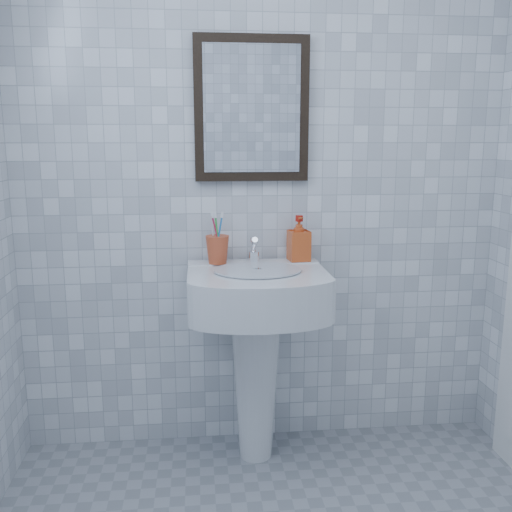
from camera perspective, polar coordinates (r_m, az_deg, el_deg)
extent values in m
cube|color=white|center=(2.58, 0.64, 7.78)|extent=(2.20, 0.02, 2.50)
cone|color=white|center=(2.61, -0.03, -12.37)|extent=(0.23, 0.23, 0.73)
cube|color=white|center=(2.41, 0.09, -3.49)|extent=(0.58, 0.41, 0.18)
cube|color=white|center=(2.55, -0.29, -0.88)|extent=(0.58, 0.10, 0.03)
cylinder|color=silver|center=(2.36, 0.17, -1.40)|extent=(0.36, 0.36, 0.01)
cylinder|color=white|center=(2.52, -0.23, -0.10)|extent=(0.05, 0.05, 0.05)
cylinder|color=white|center=(2.49, -0.20, 1.17)|extent=(0.03, 0.10, 0.08)
cylinder|color=white|center=(2.53, -0.28, 0.87)|extent=(0.03, 0.05, 0.09)
imported|color=#C84B13|center=(2.55, 4.31, 1.77)|extent=(0.10, 0.10, 0.20)
cube|color=black|center=(2.56, -0.44, 14.48)|extent=(0.50, 0.04, 0.62)
cube|color=silver|center=(2.54, -0.40, 14.50)|extent=(0.42, 0.00, 0.54)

